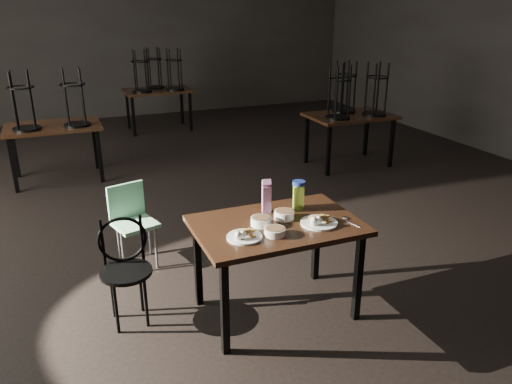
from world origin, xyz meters
name	(u,v)px	position (x,y,z in m)	size (l,w,h in m)	color
main_table	(277,233)	(0.03, -1.68, 0.67)	(1.20, 0.80, 0.75)	black
plate_left	(244,235)	(-0.28, -1.82, 0.77)	(0.24, 0.24, 0.08)	white
plate_right	(319,221)	(0.30, -1.81, 0.77)	(0.27, 0.27, 0.09)	white
bowl_near	(261,221)	(-0.09, -1.67, 0.78)	(0.15, 0.15, 0.06)	white
bowl_far	(284,214)	(0.11, -1.62, 0.78)	(0.15, 0.15, 0.06)	white
bowl_big	(275,231)	(-0.07, -1.85, 0.78)	(0.15, 0.15, 0.05)	white
juice_carton	(267,197)	(0.04, -1.46, 0.87)	(0.08, 0.08, 0.26)	#7E1768
water_bottle	(299,194)	(0.30, -1.48, 0.86)	(0.11, 0.11, 0.22)	#A6D33E
spoon	(346,219)	(0.53, -1.81, 0.75)	(0.06, 0.21, 0.01)	silver
bentwood_chair	(125,262)	(-1.03, -1.33, 0.47)	(0.38, 0.38, 0.79)	black
school_chair	(132,217)	(-0.84, -0.46, 0.44)	(0.42, 0.42, 0.74)	#7EC49B
bg_table_left	(53,126)	(-1.40, 2.20, 0.75)	(1.20, 0.80, 1.48)	black
bg_table_right	(351,113)	(2.56, 1.32, 0.78)	(1.20, 0.80, 1.48)	black
bg_table_far	(157,88)	(0.46, 4.53, 0.78)	(1.20, 0.80, 1.48)	black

